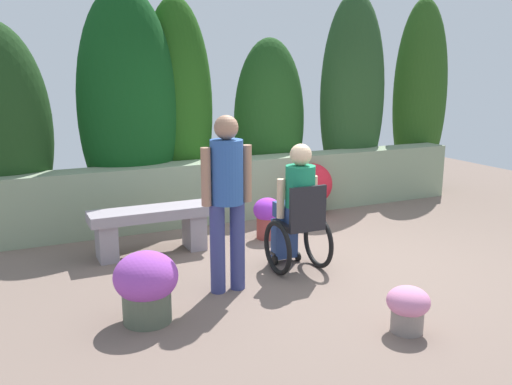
% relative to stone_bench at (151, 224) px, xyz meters
% --- Properties ---
extents(ground_plane, '(12.57, 12.57, 0.00)m').
position_rel_stone_bench_xyz_m(ground_plane, '(1.69, -1.13, -0.35)').
color(ground_plane, '#746055').
extents(stone_retaining_wall, '(6.70, 0.42, 0.83)m').
position_rel_stone_bench_xyz_m(stone_retaining_wall, '(1.69, 1.00, 0.07)').
color(stone_retaining_wall, gray).
rests_on(stone_retaining_wall, ground).
extents(hedge_backdrop, '(7.69, 1.03, 3.20)m').
position_rel_stone_bench_xyz_m(hedge_backdrop, '(1.51, 1.49, 1.12)').
color(hedge_backdrop, '#1B3C17').
rests_on(hedge_backdrop, ground).
extents(stone_bench, '(1.37, 0.39, 0.53)m').
position_rel_stone_bench_xyz_m(stone_bench, '(0.00, 0.00, 0.00)').
color(stone_bench, gray).
rests_on(stone_bench, ground).
extents(person_in_wheelchair, '(0.53, 0.66, 1.33)m').
position_rel_stone_bench_xyz_m(person_in_wheelchair, '(1.23, -1.13, 0.27)').
color(person_in_wheelchair, black).
rests_on(person_in_wheelchair, ground).
extents(person_standing_companion, '(0.49, 0.30, 1.65)m').
position_rel_stone_bench_xyz_m(person_standing_companion, '(0.38, -1.34, 0.61)').
color(person_standing_companion, navy).
rests_on(person_standing_companion, ground).
extents(flower_pot_purple_near, '(0.35, 0.35, 0.51)m').
position_rel_stone_bench_xyz_m(flower_pot_purple_near, '(1.43, -0.04, -0.06)').
color(flower_pot_purple_near, '#A6423C').
rests_on(flower_pot_purple_near, ground).
extents(flower_pot_terracotta_by_wall, '(0.53, 0.53, 0.60)m').
position_rel_stone_bench_xyz_m(flower_pot_terracotta_by_wall, '(-0.48, -1.66, -0.02)').
color(flower_pot_terracotta_by_wall, '#535D4B').
rests_on(flower_pot_terracotta_by_wall, ground).
extents(flower_pot_red_accent, '(0.56, 0.56, 0.74)m').
position_rel_stone_bench_xyz_m(flower_pot_red_accent, '(2.50, 0.68, 0.04)').
color(flower_pot_red_accent, '#9A3E27').
rests_on(flower_pot_red_accent, ground).
extents(flower_pot_small_foreground, '(0.34, 0.34, 0.37)m').
position_rel_stone_bench_xyz_m(flower_pot_small_foreground, '(1.36, -2.72, -0.14)').
color(flower_pot_small_foreground, gray).
rests_on(flower_pot_small_foreground, ground).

